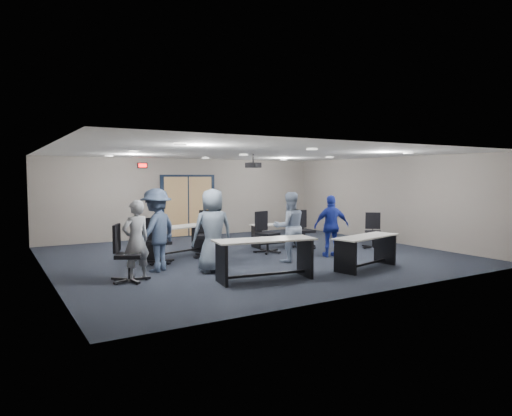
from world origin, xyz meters
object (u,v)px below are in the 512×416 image
person_lightblue (290,227)px  person_navy (331,226)px  table_back_right (278,231)px  person_gray (136,241)px  table_back_left (174,236)px  chair_loose_right (373,231)px  chair_back_a (159,241)px  person_plaid (213,230)px  table_front_right (366,246)px  chair_back_d (304,229)px  person_back (156,230)px  table_front_left (265,252)px  chair_back_c (268,232)px  chair_back_b (208,234)px  chair_loose_left (129,253)px

person_lightblue → person_navy: bearing=-166.4°
table_back_right → person_gray: bearing=-152.1°
table_back_left → person_gray: person_gray is taller
chair_loose_right → chair_back_a: bearing=-148.0°
person_plaid → person_navy: person_plaid is taller
person_gray → table_front_right: bearing=149.0°
table_back_left → table_back_right: (3.31, 0.09, -0.08)m
chair_back_d → person_back: (-4.74, -0.92, 0.36)m
table_front_left → chair_loose_right: 5.22m
table_front_right → person_back: 4.72m
table_front_left → chair_back_c: (1.79, 2.74, -0.01)m
chair_back_d → person_gray: (-5.39, -1.59, 0.26)m
chair_back_c → table_front_right: bearing=-90.0°
chair_back_a → chair_loose_right: chair_back_a is taller
table_front_left → person_gray: 2.60m
chair_back_d → chair_back_b: bearing=179.6°
chair_back_a → person_navy: size_ratio=0.68×
table_front_left → person_back: 2.55m
chair_back_a → chair_back_d: 4.41m
table_back_left → table_back_right: table_back_left is taller
chair_loose_left → chair_loose_right: 7.28m
table_front_right → table_back_left: table_back_left is taller
person_plaid → person_navy: bearing=-170.6°
table_back_right → person_plaid: person_plaid is taller
table_back_left → chair_loose_right: table_back_left is taller
table_front_left → person_navy: 3.25m
person_gray → person_back: size_ratio=0.89×
person_plaid → chair_back_c: bearing=-140.8°
chair_back_d → person_gray: bearing=-162.8°
table_front_left → person_lightblue: bearing=49.9°
chair_back_d → person_plaid: (-3.72, -1.64, 0.36)m
chair_back_a → person_lightblue: bearing=-30.9°
table_back_right → person_lightblue: person_lightblue is taller
chair_loose_left → person_navy: (5.30, 0.15, 0.23)m
chair_back_b → chair_back_d: size_ratio=1.10×
table_front_left → person_plaid: bearing=123.0°
person_plaid → table_front_left: bearing=121.4°
person_navy → table_back_left: bearing=-11.9°
table_front_left → chair_loose_right: (4.87, 1.86, -0.06)m
chair_back_c → chair_loose_right: bearing=-31.3°
person_plaid → table_back_left: bearing=-82.2°
table_back_right → chair_back_b: (-2.60, -0.66, 0.14)m
chair_back_d → person_navy: (-0.23, -1.48, 0.25)m
person_gray → person_lightblue: 3.82m
table_front_left → person_lightblue: size_ratio=1.25×
chair_back_c → person_navy: 1.76m
chair_back_b → person_gray: bearing=-115.1°
person_navy → person_back: person_back is taller
chair_loose_right → person_navy: 2.03m
table_back_right → person_lightblue: size_ratio=0.99×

